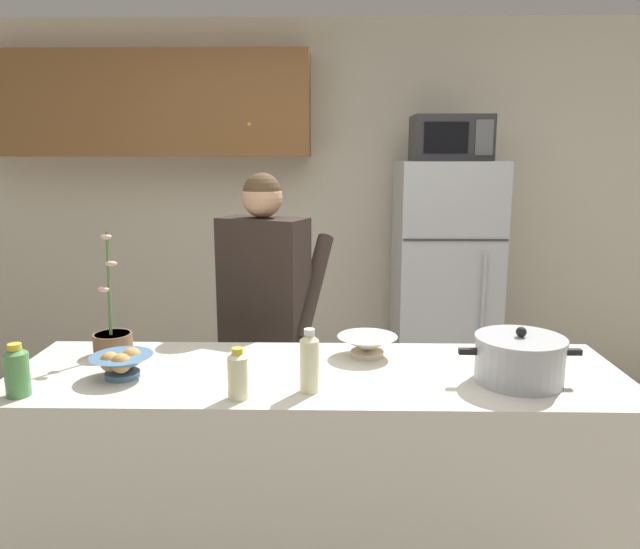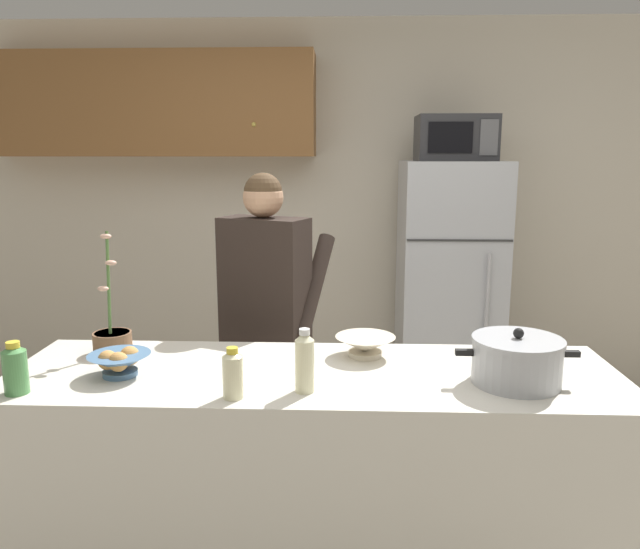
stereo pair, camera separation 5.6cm
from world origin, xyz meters
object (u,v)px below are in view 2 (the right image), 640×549
bread_bowl (119,362)px  potted_orchid (112,338)px  microwave (455,138)px  bottle_near_edge (233,373)px  cooking_pot (517,361)px  empty_bowl (365,345)px  bottle_mid_counter (305,361)px  person_near_pot (266,301)px  bottle_far_corner (15,368)px  refrigerator (448,288)px  coffee_mug (524,342)px

bread_bowl → potted_orchid: potted_orchid is taller
microwave → bottle_near_edge: (-1.04, -2.08, -0.79)m
cooking_pot → bottle_near_edge: 0.96m
empty_bowl → bread_bowl: bearing=-164.1°
bottle_near_edge → bottle_mid_counter: bearing=15.0°
microwave → person_near_pot: microwave is taller
empty_bowl → bottle_far_corner: bottle_far_corner is taller
bottle_far_corner → cooking_pot: bearing=5.4°
refrigerator → potted_orchid: size_ratio=3.40×
potted_orchid → bread_bowl: bearing=-64.3°
microwave → person_near_pot: 1.72m
bread_bowl → bottle_near_edge: bearing=-22.2°
cooking_pot → bottle_mid_counter: 0.73m
coffee_mug → bottle_far_corner: 1.85m
bread_bowl → bottle_mid_counter: 0.68m
bottle_far_corner → bottle_mid_counter: bearing=3.2°
microwave → bottle_mid_counter: microwave is taller
cooking_pot → coffee_mug: 0.34m
bottle_mid_counter → empty_bowl: bearing=60.1°
bread_bowl → bottle_near_edge: (0.44, -0.18, 0.03)m
bottle_near_edge → bottle_far_corner: size_ratio=0.96×
refrigerator → cooking_pot: (-0.09, -1.94, 0.18)m
bottle_far_corner → coffee_mug: bearing=14.9°
bottle_mid_counter → potted_orchid: 0.87m
person_near_pot → empty_bowl: (0.46, -0.55, -0.04)m
person_near_pot → bread_bowl: person_near_pot is taller
refrigerator → bottle_near_edge: bearing=-116.4°
person_near_pot → bottle_near_edge: 0.98m
cooking_pot → bottle_far_corner: (-1.67, -0.16, 0.01)m
refrigerator → microwave: size_ratio=3.44×
microwave → empty_bowl: microwave is taller
microwave → refrigerator: bearing=90.1°
coffee_mug → bottle_mid_counter: 0.94m
bread_bowl → bottle_near_edge: 0.48m
bottle_near_edge → bottle_far_corner: (-0.72, 0.01, 0.00)m
person_near_pot → bottle_mid_counter: bearing=-75.0°
bottle_far_corner → refrigerator: bearing=49.9°
microwave → empty_bowl: 1.94m
person_near_pot → potted_orchid: person_near_pot is taller
refrigerator → person_near_pot: refrigerator is taller
coffee_mug → bottle_far_corner: bearing=-165.1°
microwave → potted_orchid: bearing=-134.1°
coffee_mug → bottle_mid_counter: bearing=-153.2°
refrigerator → bottle_far_corner: 2.74m
coffee_mug → bread_bowl: (-1.51, -0.31, 0.00)m
coffee_mug → bottle_mid_counter: size_ratio=0.60×
refrigerator → coffee_mug: size_ratio=12.60×
microwave → bottle_far_corner: size_ratio=2.71×
cooking_pot → bread_bowl: size_ratio=1.90×
cooking_pot → potted_orchid: potted_orchid is taller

